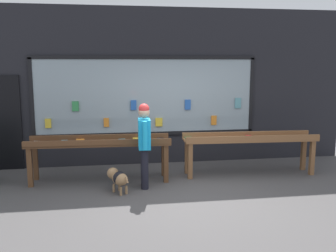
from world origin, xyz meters
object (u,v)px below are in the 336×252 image
person_browsing (144,140)px  small_dog (118,178)px  display_table_right (250,142)px  display_table_left (99,146)px

person_browsing → small_dog: bearing=114.2°
display_table_right → person_browsing: (-2.29, -0.55, 0.23)m
display_table_right → small_dog: bearing=-165.1°
small_dog → person_browsing: bearing=-99.7°
person_browsing → small_dog: 0.85m
display_table_left → person_browsing: (0.85, -0.55, 0.21)m
display_table_left → display_table_right: 3.14m
person_browsing → small_dog: person_browsing is taller
display_table_right → person_browsing: bearing=-166.6°
display_table_left → display_table_right: size_ratio=1.00×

